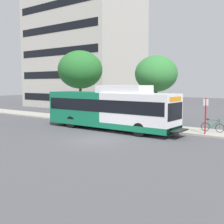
# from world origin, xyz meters

# --- Properties ---
(ground_plane) EXTENTS (120.00, 120.00, 0.00)m
(ground_plane) POSITION_xyz_m (0.00, 8.00, 0.00)
(ground_plane) COLOR #4C4C51
(sidewalk_curb) EXTENTS (3.00, 56.00, 0.14)m
(sidewalk_curb) POSITION_xyz_m (7.00, 6.00, 0.07)
(sidewalk_curb) COLOR #A8A399
(sidewalk_curb) RESTS_ON ground
(transit_bus) EXTENTS (2.58, 12.25, 3.65)m
(transit_bus) POSITION_xyz_m (3.87, 1.88, 1.70)
(transit_bus) COLOR white
(transit_bus) RESTS_ON ground
(bus_stop_sign_pole) EXTENTS (0.10, 0.36, 2.60)m
(bus_stop_sign_pole) POSITION_xyz_m (5.90, -5.26, 1.65)
(bus_stop_sign_pole) COLOR red
(bus_stop_sign_pole) RESTS_ON sidewalk_curb
(bicycle_parked) EXTENTS (0.52, 1.76, 1.02)m
(bicycle_parked) POSITION_xyz_m (7.18, -5.38, 0.56)
(bicycle_parked) COLOR black
(bicycle_parked) RESTS_ON sidewalk_curb
(street_tree_near_stop) EXTENTS (3.74, 3.74, 6.09)m
(street_tree_near_stop) POSITION_xyz_m (8.05, -0.04, 4.63)
(street_tree_near_stop) COLOR #4C3823
(street_tree_near_stop) RESTS_ON sidewalk_curb
(street_tree_mid_block) EXTENTS (4.77, 4.77, 7.14)m
(street_tree_mid_block) POSITION_xyz_m (8.05, 9.11, 5.24)
(street_tree_mid_block) COLOR #4C3823
(street_tree_mid_block) RESTS_ON sidewalk_curb
(lattice_comm_tower) EXTENTS (1.10, 1.10, 33.17)m
(lattice_comm_tower) POSITION_xyz_m (22.21, 36.63, 11.15)
(lattice_comm_tower) COLOR #B7B7BC
(lattice_comm_tower) RESTS_ON ground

